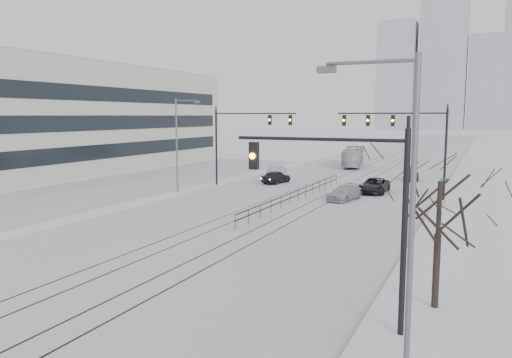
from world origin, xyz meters
name	(u,v)px	position (x,y,z in m)	size (l,w,h in m)	color
road	(371,168)	(0.00, 60.00, 0.01)	(22.00, 260.00, 0.02)	silver
sidewalk_east	(475,172)	(13.50, 60.00, 0.08)	(5.00, 260.00, 0.16)	silver
curb	(455,171)	(11.05, 60.00, 0.06)	(0.10, 260.00, 0.12)	gray
parking_strip	(147,181)	(-20.00, 35.00, 0.01)	(14.00, 60.00, 0.03)	silver
tram_rails	(331,186)	(0.00, 40.00, 0.02)	(5.30, 180.00, 0.01)	black
office_building	(29,118)	(-37.97, 35.00, 7.06)	(20.20, 62.20, 14.11)	#B9B8AF
skyline	(471,70)	(5.02, 273.63, 30.65)	(96.00, 48.00, 72.00)	#979CA6
traffic_mast_near	(356,201)	(10.79, 6.00, 4.56)	(6.10, 0.37, 7.00)	black
traffic_mast_ne	(406,134)	(8.15, 34.99, 5.76)	(9.60, 0.37, 8.00)	black
traffic_mast_nw	(241,133)	(-8.52, 36.00, 5.57)	(9.10, 0.37, 8.00)	black
street_light_east	(401,199)	(12.70, 3.00, 5.21)	(2.73, 0.25, 9.00)	#595B60
street_light_west	(179,138)	(-12.20, 30.00, 5.21)	(2.73, 0.25, 9.00)	#595B60
bare_tree	(440,195)	(13.20, 9.00, 4.49)	(4.40, 4.40, 6.10)	black
median_fence	(298,195)	(0.00, 30.00, 0.53)	(0.06, 24.00, 1.00)	black
street_sign	(445,188)	(11.80, 32.00, 1.61)	(0.70, 0.06, 2.40)	#595B60
sedan_sb_inner	(276,177)	(-6.14, 39.70, 0.70)	(1.65, 4.11, 1.40)	black
sedan_sb_outer	(277,171)	(-8.08, 44.70, 0.72)	(1.53, 4.40, 1.45)	#A6A7AD
sedan_nb_front	(374,186)	(5.05, 37.40, 0.71)	(2.34, 5.09, 1.41)	black
sedan_nb_right	(345,193)	(3.55, 32.13, 0.64)	(1.79, 4.40, 1.28)	#A7AAAF
sedan_nb_far	(412,175)	(7.08, 48.32, 0.61)	(1.45, 3.61, 1.23)	black
box_truck	(353,157)	(-2.80, 60.70, 1.43)	(2.41, 10.28, 2.86)	#B3B5B7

